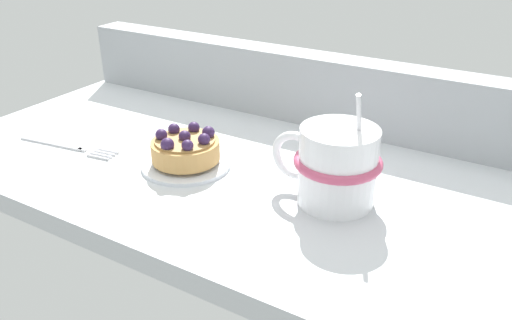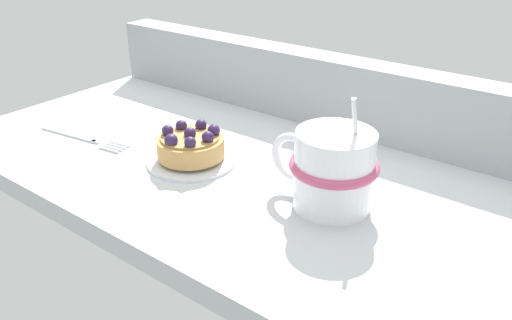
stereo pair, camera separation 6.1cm
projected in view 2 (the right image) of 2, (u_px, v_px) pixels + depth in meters
The scene contains 6 objects.
ground_plane at pixel (256, 176), 67.04cm from camera, with size 86.37×41.94×2.73cm, color silver.
window_rail_back at pixel (330, 91), 77.20cm from camera, with size 84.65×5.17×10.43cm, color #9EA3A8.
dessert_plate at pixel (192, 159), 67.48cm from camera, with size 11.57×11.57×0.97cm.
raspberry_tart at pixel (191, 144), 66.52cm from camera, with size 8.72×8.72×4.13cm.
coffee_mug at pixel (332, 169), 56.10cm from camera, with size 13.10×9.81×13.21cm.
dessert_fork at pixel (83, 138), 74.03cm from camera, with size 15.98×3.77×0.60cm.
Camera 2 is at (35.64, -47.04, 30.51)cm, focal length 36.24 mm.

